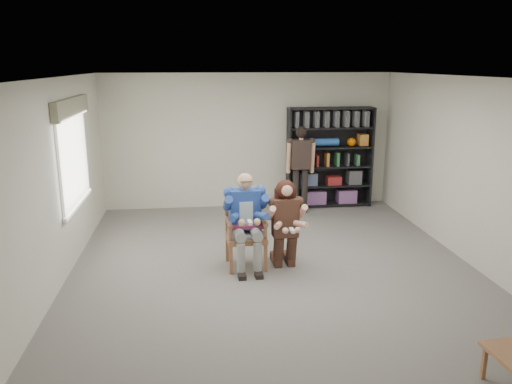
{
  "coord_description": "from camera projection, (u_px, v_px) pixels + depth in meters",
  "views": [
    {
      "loc": [
        -1.12,
        -6.82,
        2.99
      ],
      "look_at": [
        -0.2,
        0.6,
        1.05
      ],
      "focal_mm": 35.0,
      "sensor_mm": 36.0,
      "label": 1
    }
  ],
  "objects": [
    {
      "name": "bookshelf",
      "position": [
        330.0,
        158.0,
        10.52
      ],
      "size": [
        1.8,
        0.38,
        2.1
      ],
      "primitive_type": null,
      "color": "black",
      "rests_on": "floor"
    },
    {
      "name": "kneeling_woman",
      "position": [
        286.0,
        226.0,
        7.35
      ],
      "size": [
        0.59,
        0.91,
        1.32
      ],
      "primitive_type": null,
      "rotation": [
        0.0,
        0.0,
        0.04
      ],
      "color": "#3C271D",
      "rests_on": "floor"
    },
    {
      "name": "window_left",
      "position": [
        75.0,
        154.0,
        7.63
      ],
      "size": [
        0.16,
        2.0,
        1.75
      ],
      "primitive_type": null,
      "color": "white",
      "rests_on": "room_shell"
    },
    {
      "name": "room_shell",
      "position": [
        275.0,
        178.0,
        7.08
      ],
      "size": [
        6.0,
        7.0,
        2.8
      ],
      "primitive_type": null,
      "color": "silver",
      "rests_on": "ground"
    },
    {
      "name": "armchair",
      "position": [
        246.0,
        231.0,
        7.42
      ],
      "size": [
        0.67,
        0.65,
        1.11
      ],
      "primitive_type": null,
      "rotation": [
        0.0,
        0.0,
        0.04
      ],
      "color": "brown",
      "rests_on": "floor"
    },
    {
      "name": "standing_man",
      "position": [
        300.0,
        170.0,
        10.07
      ],
      "size": [
        0.56,
        0.33,
        1.77
      ],
      "primitive_type": null,
      "rotation": [
        0.0,
        0.0,
        -0.04
      ],
      "color": "#2C201D",
      "rests_on": "floor"
    },
    {
      "name": "floor",
      "position": [
        274.0,
        270.0,
        7.43
      ],
      "size": [
        6.0,
        7.0,
        0.01
      ],
      "primitive_type": "cube",
      "color": "slate",
      "rests_on": "ground"
    },
    {
      "name": "seated_man",
      "position": [
        246.0,
        221.0,
        7.38
      ],
      "size": [
        0.66,
        0.89,
        1.45
      ],
      "primitive_type": null,
      "rotation": [
        0.0,
        0.0,
        0.04
      ],
      "color": "navy",
      "rests_on": "floor"
    }
  ]
}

